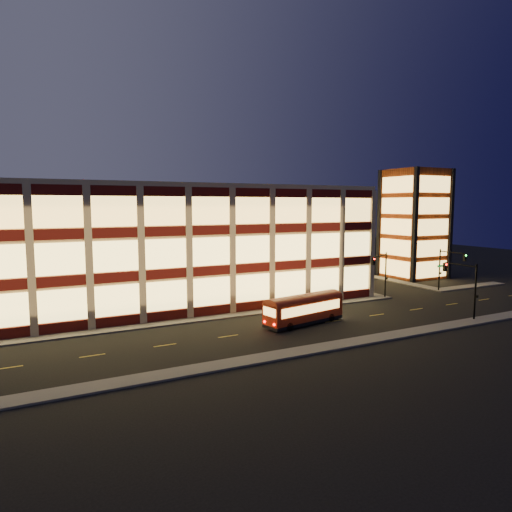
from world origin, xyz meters
TOP-DOWN VIEW (x-y plane):
  - ground at (0.00, 0.00)m, footprint 200.00×200.00m
  - sidewalk_office_south at (-3.00, 1.00)m, footprint 54.00×2.00m
  - sidewalk_office_east at (23.00, 17.00)m, footprint 2.00×30.00m
  - sidewalk_tower_south at (40.00, 1.00)m, footprint 14.00×2.00m
  - sidewalk_tower_west at (34.00, 17.00)m, footprint 2.00×30.00m
  - sidewalk_near at (0.00, -13.00)m, footprint 100.00×2.00m
  - office_building at (-2.91, 16.91)m, footprint 50.45×30.45m
  - stair_tower at (39.95, 11.95)m, footprint 8.60×8.60m
  - traffic_signal_far at (22.21, 0.24)m, footprint 3.79×1.87m
  - traffic_signal_right at (33.50, -0.62)m, footprint 1.20×4.37m
  - traffic_signal_near at (23.50, -11.03)m, footprint 0.32×4.45m
  - trolley_bus at (6.69, -5.48)m, footprint 9.37×3.91m

SIDE VIEW (x-z plane):
  - ground at x=0.00m, z-range 0.00..0.00m
  - sidewalk_office_south at x=-3.00m, z-range 0.00..0.15m
  - sidewalk_office_east at x=23.00m, z-range 0.00..0.15m
  - sidewalk_tower_south at x=40.00m, z-range 0.00..0.15m
  - sidewalk_tower_west at x=34.00m, z-range 0.00..0.15m
  - sidewalk_near at x=0.00m, z-range 0.00..0.15m
  - trolley_bus at x=6.69m, z-range 0.17..3.25m
  - traffic_signal_right at x=33.50m, z-range 1.10..7.10m
  - traffic_signal_far at x=22.21m, z-range 1.11..7.11m
  - traffic_signal_near at x=23.50m, z-range 1.13..7.13m
  - office_building at x=-2.91m, z-range 0.00..14.50m
  - stair_tower at x=39.95m, z-range -0.01..17.99m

